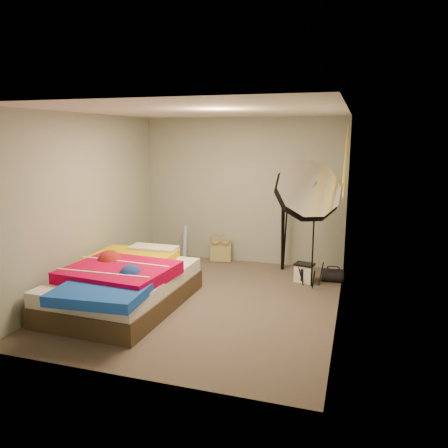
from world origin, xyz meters
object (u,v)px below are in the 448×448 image
at_px(tote_bag, 221,251).
at_px(bed, 123,284).
at_px(wrapping_roll, 185,243).
at_px(photo_umbrella, 307,193).
at_px(camera_tripod, 283,229).
at_px(camera_case, 304,273).
at_px(duffel_bag, 333,275).

bearing_deg(tote_bag, bed, -110.55).
distance_m(wrapping_roll, bed, 2.25).
distance_m(tote_bag, photo_umbrella, 2.23).
bearing_deg(bed, wrapping_roll, 91.39).
xyz_separation_m(bed, photo_umbrella, (2.16, 1.34, 1.12)).
bearing_deg(wrapping_roll, tote_bag, 8.87).
xyz_separation_m(wrapping_roll, camera_tripod, (1.77, -0.05, 0.38)).
bearing_deg(wrapping_roll, camera_tripod, -1.71).
xyz_separation_m(camera_case, photo_umbrella, (0.03, -0.33, 1.28)).
relative_size(wrapping_roll, camera_case, 2.30).
height_order(tote_bag, photo_umbrella, photo_umbrella).
distance_m(tote_bag, duffel_bag, 2.04).
bearing_deg(duffel_bag, tote_bag, 162.05).
distance_m(duffel_bag, bed, 3.14).
bearing_deg(duffel_bag, camera_case, -164.48).
xyz_separation_m(duffel_bag, photo_umbrella, (-0.39, -0.47, 1.32)).
distance_m(wrapping_roll, camera_tripod, 1.81).
bearing_deg(tote_bag, camera_case, -29.94).
bearing_deg(bed, camera_tripod, 51.96).
bearing_deg(wrapping_roll, camera_case, -14.65).
relative_size(wrapping_roll, photo_umbrella, 0.31).
height_order(wrapping_roll, camera_tripod, camera_tripod).
xyz_separation_m(wrapping_roll, duffel_bag, (2.61, -0.44, -0.21)).
bearing_deg(photo_umbrella, tote_bag, 147.47).
distance_m(wrapping_roll, photo_umbrella, 2.64).
bearing_deg(tote_bag, photo_umbrella, -38.91).
bearing_deg(bed, duffel_bag, 35.26).
distance_m(tote_bag, bed, 2.42).
xyz_separation_m(photo_umbrella, camera_tripod, (-0.45, 0.85, -0.73)).
relative_size(duffel_bag, photo_umbrella, 0.16).
relative_size(wrapping_roll, duffel_bag, 1.89).
relative_size(bed, camera_tripod, 1.86).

